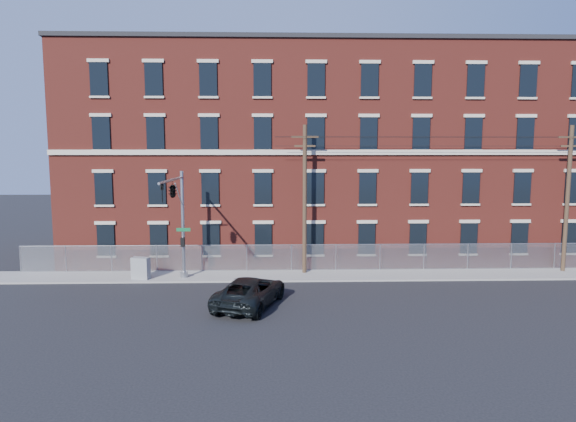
# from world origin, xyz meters

# --- Properties ---
(ground) EXTENTS (140.00, 140.00, 0.00)m
(ground) POSITION_xyz_m (0.00, 0.00, 0.00)
(ground) COLOR black
(ground) RESTS_ON ground
(sidewalk) EXTENTS (65.00, 3.00, 0.12)m
(sidewalk) POSITION_xyz_m (12.00, 5.00, 0.06)
(sidewalk) COLOR gray
(sidewalk) RESTS_ON ground
(mill_building) EXTENTS (55.30, 14.32, 16.30)m
(mill_building) POSITION_xyz_m (12.00, 13.93, 8.15)
(mill_building) COLOR maroon
(mill_building) RESTS_ON ground
(chain_link_fence) EXTENTS (59.06, 0.06, 1.85)m
(chain_link_fence) POSITION_xyz_m (12.00, 6.30, 1.06)
(chain_link_fence) COLOR #A5A8AD
(chain_link_fence) RESTS_ON ground
(traffic_signal_mast) EXTENTS (0.90, 6.75, 7.00)m
(traffic_signal_mast) POSITION_xyz_m (-6.00, 2.18, 5.39)
(traffic_signal_mast) COLOR #9EA0A5
(traffic_signal_mast) RESTS_ON ground
(utility_pole_near) EXTENTS (1.80, 0.28, 10.00)m
(utility_pole_near) POSITION_xyz_m (2.00, 5.60, 5.34)
(utility_pole_near) COLOR #3F2F1F
(utility_pole_near) RESTS_ON ground
(utility_pole_mid) EXTENTS (1.80, 0.28, 10.00)m
(utility_pole_mid) POSITION_xyz_m (20.00, 5.60, 5.34)
(utility_pole_mid) COLOR #3F2F1F
(utility_pole_mid) RESTS_ON ground
(overhead_wires) EXTENTS (40.00, 0.62, 0.62)m
(overhead_wires) POSITION_xyz_m (20.00, 5.60, 9.12)
(overhead_wires) COLOR black
(overhead_wires) RESTS_ON ground
(pickup_truck) EXTENTS (4.32, 6.27, 1.59)m
(pickup_truck) POSITION_xyz_m (-1.39, -1.36, 0.80)
(pickup_truck) COLOR black
(pickup_truck) RESTS_ON ground
(utility_cabinet) EXTENTS (1.23, 0.80, 1.41)m
(utility_cabinet) POSITION_xyz_m (-8.74, 4.20, 0.83)
(utility_cabinet) COLOR gray
(utility_cabinet) RESTS_ON sidewalk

